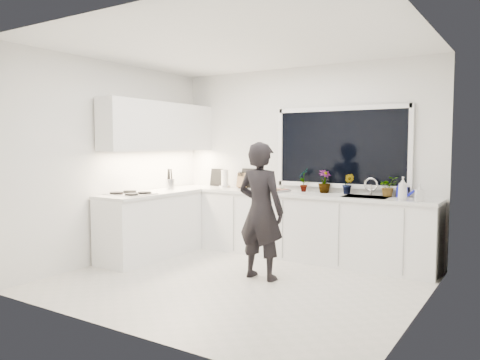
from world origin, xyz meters
The scene contains 25 objects.
floor centered at (0.00, 0.00, -0.01)m, with size 4.00×3.50×0.02m, color beige.
wall_back centered at (0.00, 1.76, 1.35)m, with size 4.00×0.02×2.70m, color white.
wall_left centered at (-2.01, 0.00, 1.35)m, with size 0.02×3.50×2.70m, color white.
wall_right centered at (2.01, 0.00, 1.35)m, with size 0.02×3.50×2.70m, color white.
ceiling centered at (0.00, 0.00, 2.71)m, with size 4.00×3.50×0.02m, color white.
window centered at (0.60, 1.73, 1.55)m, with size 1.80×0.02×1.00m, color black.
base_cabinets_back centered at (0.00, 1.45, 0.44)m, with size 3.92×0.58×0.88m, color white.
base_cabinets_left centered at (-1.67, 0.35, 0.44)m, with size 0.58×1.60×0.88m, color white.
countertop_back centered at (0.00, 1.44, 0.90)m, with size 3.94×0.62×0.04m, color silver.
countertop_left centered at (-1.67, 0.35, 0.90)m, with size 0.62×1.60×0.04m, color silver.
upper_cabinets centered at (-1.79, 0.70, 1.85)m, with size 0.34×2.10×0.70m, color white.
sink centered at (1.05, 1.45, 0.87)m, with size 0.58×0.42×0.14m, color silver.
faucet centered at (1.05, 1.65, 1.03)m, with size 0.03×0.03×0.22m, color silver.
stovetop centered at (-1.69, 0.00, 0.94)m, with size 0.56×0.48×0.03m, color black.
person centered at (0.17, 0.27, 0.81)m, with size 0.59×0.39×1.62m, color black.
pizza_tray centered at (-0.31, 1.42, 0.94)m, with size 0.44×0.32×0.03m, color silver.
pizza centered at (-0.31, 1.42, 0.95)m, with size 0.40×0.29×0.01m, color #C5421A.
watering_can centered at (1.46, 1.61, 0.98)m, with size 0.14×0.14×0.13m, color #1419BE.
paper_towel_roll centered at (-1.22, 1.55, 1.05)m, with size 0.11×0.11×0.26m, color silver.
knife_block centered at (-0.93, 1.59, 1.03)m, with size 0.13×0.10×0.22m, color olive.
utensil_crock centered at (-1.69, 0.80, 1.00)m, with size 0.13×0.13×0.16m, color #ADAEB2.
picture_frame_large centered at (-1.48, 1.69, 1.06)m, with size 0.22×0.02×0.28m, color black.
picture_frame_small centered at (-0.87, 1.69, 1.07)m, with size 0.25×0.02×0.30m, color black.
herb_plants centered at (0.72, 1.61, 1.07)m, with size 1.41×0.30×0.33m.
soap_bottles centered at (1.61, 1.30, 1.05)m, with size 0.33×0.14×0.28m.
Camera 1 is at (2.90, -4.46, 1.59)m, focal length 35.00 mm.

